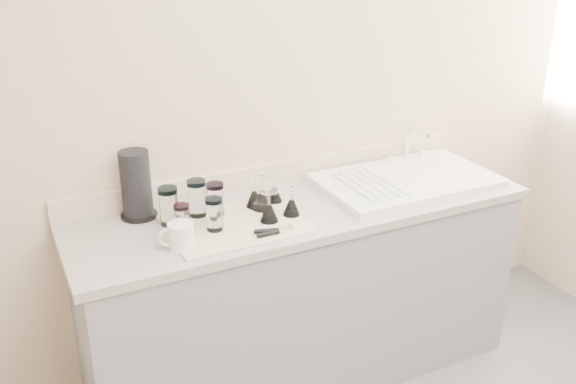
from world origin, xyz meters
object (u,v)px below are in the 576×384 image
can_opener (274,231)px  goblet_back_right (274,192)px  tumbler_teal (169,206)px  goblet_front_left (269,210)px  tumbler_blue (214,214)px  goblet_back_left (254,197)px  goblet_front_right (291,205)px  sink_unit (406,180)px  tumbler_cyan (197,198)px  tumbler_purple (215,199)px  white_mug (180,236)px  goblet_extra (262,197)px  paper_towel_roll (136,185)px  tumbler_magenta (182,219)px

can_opener → goblet_back_right: bearing=64.9°
tumbler_teal → goblet_front_left: bearing=-22.2°
tumbler_blue → goblet_back_left: size_ratio=1.03×
goblet_front_left → goblet_front_right: size_ratio=1.06×
sink_unit → tumbler_cyan: bearing=175.2°
tumbler_purple → goblet_front_right: 0.32m
goblet_back_left → goblet_front_left: bearing=-90.8°
tumbler_purple → white_mug: (-0.22, -0.19, -0.03)m
goblet_back_left → white_mug: size_ratio=0.92×
tumbler_cyan → white_mug: 0.28m
goblet_front_right → can_opener: size_ratio=0.85×
sink_unit → tumbler_cyan: (-1.01, 0.08, 0.07)m
tumbler_teal → goblet_front_left: 0.41m
goblet_extra → tumbler_blue: bearing=-158.3°
goblet_back_left → can_opener: 0.28m
white_mug → paper_towel_roll: paper_towel_roll is taller
tumbler_cyan → goblet_front_right: (0.36, -0.17, -0.04)m
tumbler_blue → goblet_back_right: 0.37m
goblet_back_right → can_opener: 0.31m
tumbler_magenta → paper_towel_roll: size_ratio=0.42×
tumbler_teal → tumbler_magenta: tumbler_teal is taller
tumbler_cyan → tumbler_magenta: bearing=-128.9°
goblet_front_right → goblet_extra: bearing=128.3°
tumbler_magenta → goblet_back_right: size_ratio=0.98×
tumbler_blue → paper_towel_roll: size_ratio=0.47×
can_opener → paper_towel_roll: bearing=137.2°
tumbler_teal → white_mug: (-0.02, -0.20, -0.04)m
tumbler_cyan → goblet_front_left: 0.31m
can_opener → paper_towel_roll: size_ratio=0.54×
goblet_back_left → tumbler_blue: bearing=-149.4°
sink_unit → tumbler_teal: sink_unit is taller
sink_unit → tumbler_teal: (-1.14, 0.06, 0.07)m
tumbler_purple → paper_towel_roll: (-0.29, 0.15, 0.06)m
tumbler_magenta → goblet_back_left: (0.36, 0.11, -0.02)m
goblet_extra → goblet_back_left: bearing=120.0°
sink_unit → tumbler_magenta: size_ratio=6.64×
can_opener → tumbler_cyan: bearing=126.6°
white_mug → goblet_extra: bearing=22.4°
can_opener → paper_towel_roll: (-0.44, 0.41, 0.12)m
tumbler_magenta → paper_towel_roll: 0.28m
tumbler_magenta → goblet_front_right: size_ratio=0.93×
paper_towel_roll → tumbler_cyan: bearing=-27.2°
tumbler_magenta → can_opener: (0.33, -0.16, -0.05)m
goblet_front_right → white_mug: goblet_front_right is taller
goblet_back_left → can_opener: size_ratio=0.87×
goblet_front_right → goblet_front_left: bearing=-172.9°
sink_unit → goblet_front_left: bearing=-172.6°
tumbler_cyan → goblet_back_left: bearing=-5.2°
goblet_front_right → goblet_extra: goblet_extra is taller
tumbler_teal → goblet_extra: tumbler_teal is taller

